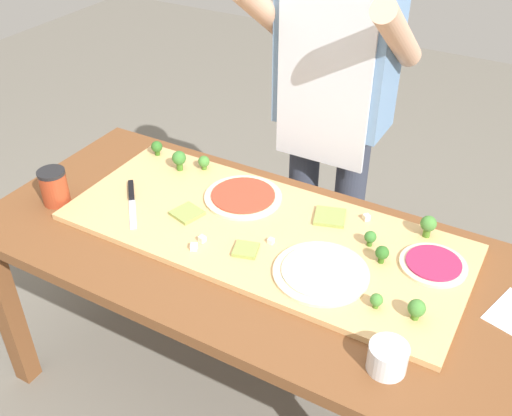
% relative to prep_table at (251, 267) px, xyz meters
% --- Properties ---
extents(ground_plane, '(8.00, 8.00, 0.00)m').
position_rel_prep_table_xyz_m(ground_plane, '(0.00, 0.00, -0.65)').
color(ground_plane, '#6B665B').
extents(prep_table, '(1.76, 0.81, 0.74)m').
position_rel_prep_table_xyz_m(prep_table, '(0.00, 0.00, 0.00)').
color(prep_table, brown).
rests_on(prep_table, ground).
extents(cutting_board, '(1.29, 0.54, 0.02)m').
position_rel_prep_table_xyz_m(cutting_board, '(0.01, 0.07, 0.10)').
color(cutting_board, tan).
rests_on(cutting_board, prep_table).
extents(chefs_knife, '(0.19, 0.22, 0.02)m').
position_rel_prep_table_xyz_m(chefs_knife, '(-0.46, -0.00, 0.12)').
color(chefs_knife, '#B7BABF').
rests_on(chefs_knife, cutting_board).
extents(pizza_whole_tomato_red, '(0.27, 0.27, 0.02)m').
position_rel_prep_table_xyz_m(pizza_whole_tomato_red, '(-0.14, 0.19, 0.12)').
color(pizza_whole_tomato_red, beige).
rests_on(pizza_whole_tomato_red, cutting_board).
extents(pizza_whole_cheese_artichoke, '(0.28, 0.28, 0.02)m').
position_rel_prep_table_xyz_m(pizza_whole_cheese_artichoke, '(0.26, -0.04, 0.12)').
color(pizza_whole_cheese_artichoke, beige).
rests_on(pizza_whole_cheese_artichoke, cutting_board).
extents(pizza_whole_beet_magenta, '(0.20, 0.20, 0.02)m').
position_rel_prep_table_xyz_m(pizza_whole_beet_magenta, '(0.53, 0.16, 0.12)').
color(pizza_whole_beet_magenta, beige).
rests_on(pizza_whole_beet_magenta, cutting_board).
extents(pizza_slice_far_right, '(0.12, 0.12, 0.01)m').
position_rel_prep_table_xyz_m(pizza_slice_far_right, '(0.17, 0.23, 0.12)').
color(pizza_slice_far_right, '#899E4C').
rests_on(pizza_slice_far_right, cutting_board).
extents(pizza_slice_center, '(0.09, 0.09, 0.01)m').
position_rel_prep_table_xyz_m(pizza_slice_center, '(0.02, -0.05, 0.12)').
color(pizza_slice_center, '#899E4C').
rests_on(pizza_slice_center, cutting_board).
extents(pizza_slice_far_left, '(0.11, 0.11, 0.01)m').
position_rel_prep_table_xyz_m(pizza_slice_far_left, '(-0.25, 0.01, 0.12)').
color(pizza_slice_far_left, '#899E4C').
rests_on(pizza_slice_far_left, cutting_board).
extents(broccoli_floret_back_left, '(0.04, 0.04, 0.06)m').
position_rel_prep_table_xyz_m(broccoli_floret_back_left, '(0.39, 0.10, 0.15)').
color(broccoli_floret_back_left, '#366618').
rests_on(broccoli_floret_back_left, cutting_board).
extents(broccoli_floret_front_mid, '(0.05, 0.05, 0.07)m').
position_rel_prep_table_xyz_m(broccoli_floret_front_mid, '(0.47, 0.29, 0.16)').
color(broccoli_floret_front_mid, '#487A23').
rests_on(broccoli_floret_front_mid, cutting_board).
extents(broccoli_floret_front_right, '(0.05, 0.05, 0.06)m').
position_rel_prep_table_xyz_m(broccoli_floret_front_right, '(0.54, -0.08, 0.15)').
color(broccoli_floret_front_right, '#487A23').
rests_on(broccoli_floret_front_right, cutting_board).
extents(broccoli_floret_center_left, '(0.04, 0.04, 0.05)m').
position_rel_prep_table_xyz_m(broccoli_floret_center_left, '(-0.36, 0.28, 0.14)').
color(broccoli_floret_center_left, '#487A23').
rests_on(broccoli_floret_center_left, cutting_board).
extents(broccoli_floret_front_left, '(0.04, 0.04, 0.06)m').
position_rel_prep_table_xyz_m(broccoli_floret_front_left, '(-0.57, 0.28, 0.15)').
color(broccoli_floret_front_left, '#366618').
rests_on(broccoli_floret_front_left, cutting_board).
extents(broccoli_floret_back_right, '(0.04, 0.04, 0.05)m').
position_rel_prep_table_xyz_m(broccoli_floret_back_right, '(0.33, 0.16, 0.14)').
color(broccoli_floret_back_right, '#3F7220').
rests_on(broccoli_floret_back_right, cutting_board).
extents(broccoli_floret_back_mid, '(0.04, 0.04, 0.04)m').
position_rel_prep_table_xyz_m(broccoli_floret_back_mid, '(0.44, -0.09, 0.14)').
color(broccoli_floret_back_mid, '#487A23').
rests_on(broccoli_floret_back_mid, cutting_board).
extents(broccoli_floret_center_right, '(0.05, 0.05, 0.08)m').
position_rel_prep_table_xyz_m(broccoli_floret_center_right, '(-0.43, 0.23, 0.16)').
color(broccoli_floret_center_right, '#3F7220').
rests_on(broccoli_floret_center_right, cutting_board).
extents(cheese_crumble_a, '(0.02, 0.02, 0.02)m').
position_rel_prep_table_xyz_m(cheese_crumble_a, '(-0.13, -0.08, 0.12)').
color(cheese_crumble_a, silver).
rests_on(cheese_crumble_a, cutting_board).
extents(cheese_crumble_b, '(0.02, 0.02, 0.02)m').
position_rel_prep_table_xyz_m(cheese_crumble_b, '(0.06, 0.02, 0.12)').
color(cheese_crumble_b, white).
rests_on(cheese_crumble_b, cutting_board).
extents(cheese_crumble_c, '(0.03, 0.03, 0.02)m').
position_rel_prep_table_xyz_m(cheese_crumble_c, '(-0.12, -0.13, 0.12)').
color(cheese_crumble_c, white).
rests_on(cheese_crumble_c, cutting_board).
extents(cheese_crumble_d, '(0.03, 0.03, 0.02)m').
position_rel_prep_table_xyz_m(cheese_crumble_d, '(0.28, 0.28, 0.12)').
color(cheese_crumble_d, silver).
rests_on(cheese_crumble_d, cutting_board).
extents(flour_cup, '(0.10, 0.10, 0.08)m').
position_rel_prep_table_xyz_m(flour_cup, '(0.53, -0.25, 0.13)').
color(flour_cup, white).
rests_on(flour_cup, prep_table).
extents(sauce_jar, '(0.09, 0.09, 0.13)m').
position_rel_prep_table_xyz_m(sauce_jar, '(-0.70, -0.12, 0.15)').
color(sauce_jar, '#99381E').
rests_on(sauce_jar, prep_table).
extents(cook_center, '(0.54, 0.39, 1.67)m').
position_rel_prep_table_xyz_m(cook_center, '(-0.00, 0.60, 0.35)').
color(cook_center, '#333847').
rests_on(cook_center, ground).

